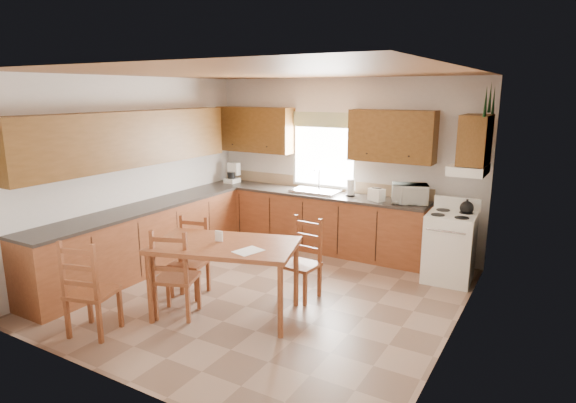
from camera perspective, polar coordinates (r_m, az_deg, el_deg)
The scene contains 35 objects.
floor at distance 6.19m, azimuth -2.65°, elevation -10.82°, with size 4.50×4.50×0.00m, color #8D705B.
ceiling at distance 5.67m, azimuth -2.94°, elevation 15.02°, with size 4.50×4.50×0.00m, color brown.
wall_left at distance 7.24m, azimuth -17.92°, elevation 3.23°, with size 4.50×4.50×0.00m, color silver.
wall_right at distance 4.96m, azimuth 19.61°, elevation -1.16°, with size 4.50×4.50×0.00m, color silver.
wall_back at distance 7.74m, azimuth 6.35°, elevation 4.37°, with size 4.50×4.50×0.00m, color silver.
wall_front at distance 4.14m, azimuth -20.03°, elevation -3.91°, with size 4.50×4.50×0.00m, color silver.
lower_cab_back at distance 7.82m, azimuth 2.77°, elevation -2.29°, with size 3.75×0.60×0.88m, color brown.
lower_cab_left at distance 7.13m, azimuth -16.69°, elevation -4.36°, with size 0.60×3.60×0.88m, color brown.
counter_back at distance 7.71m, azimuth 2.81°, elevation 1.01°, with size 3.75×0.63×0.04m, color #362F2B.
counter_left at distance 7.01m, azimuth -16.93°, elevation -0.76°, with size 0.63×3.60×0.04m, color #362F2B.
backsplash at distance 7.94m, azimuth 3.78°, elevation 2.16°, with size 3.75×0.01×0.18m, color #9D8260.
upper_cab_back_left at distance 8.28m, azimuth -3.97°, elevation 8.50°, with size 1.41×0.33×0.75m, color brown.
upper_cab_back_right at distance 7.22m, azimuth 12.22°, elevation 7.58°, with size 1.25×0.33×0.75m, color brown.
upper_cab_left at distance 6.95m, azimuth -18.21°, elevation 7.04°, with size 0.33×3.60×0.75m, color brown.
upper_cab_stove at distance 6.51m, azimuth 21.31°, elevation 6.84°, with size 0.33×0.62×0.62m, color brown.
range_hood at distance 6.56m, azimuth 20.61°, elevation 3.58°, with size 0.44×0.62×0.12m, color white.
window_frame at distance 7.81m, azimuth 4.27°, elevation 5.98°, with size 1.13×0.02×1.18m, color white.
window_pane at distance 7.80m, azimuth 4.26°, elevation 5.97°, with size 1.05×0.01×1.10m, color white.
window_valance at distance 7.74m, azimuth 4.24°, elevation 9.63°, with size 1.19×0.01×0.24m, color #527138.
sink_basin at distance 7.67m, azimuth 3.31°, elevation 1.24°, with size 0.75×0.45×0.04m, color silver.
pine_decal_a at distance 6.14m, azimuth 22.40°, elevation 10.94°, with size 0.22×0.22×0.36m, color #15451C.
pine_decal_b at distance 6.46m, azimuth 22.85°, elevation 11.31°, with size 0.22×0.22×0.36m, color #15451C.
pine_decal_c at distance 6.78m, azimuth 23.20°, elevation 10.97°, with size 0.22×0.22×0.36m, color #15451C.
stove at distance 6.79m, azimuth 18.59°, elevation -5.26°, with size 0.61×0.63×0.90m, color white.
coffeemaker at distance 8.50m, azimuth -6.65°, elevation 3.31°, with size 0.19×0.23×0.32m, color white.
paper_towel at distance 7.44m, azimuth 7.41°, elevation 1.64°, with size 0.11×0.11×0.26m, color white.
toaster at distance 7.17m, azimuth 10.44°, elevation 0.80°, with size 0.22×0.14×0.18m, color white.
microwave at distance 7.11m, azimuth 14.22°, elevation 0.90°, with size 0.46×0.33×0.28m, color white.
dining_table at distance 5.54m, azimuth -7.39°, elevation -9.09°, with size 1.58×0.90×0.85m, color brown.
chair_near_left at distance 5.45m, azimuth -22.22°, elevation -9.30°, with size 0.44×0.42×1.04m, color brown.
chair_near_right at distance 5.59m, azimuth -13.09°, elevation -8.14°, with size 0.43×0.41×1.03m, color brown.
chair_far_left at distance 6.11m, azimuth -11.65°, elevation -6.55°, with size 0.40×0.38×0.96m, color brown.
chair_far_right at distance 5.89m, azimuth 1.47°, elevation -6.91°, with size 0.41×0.39×0.98m, color brown.
table_paper at distance 5.11m, azimuth -4.72°, elevation -5.87°, with size 0.22×0.29×0.00m, color white.
table_card at distance 5.46m, azimuth -8.18°, elevation -4.08°, with size 0.09×0.02×0.12m, color white.
Camera 1 is at (3.09, -4.75, 2.50)m, focal length 30.00 mm.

